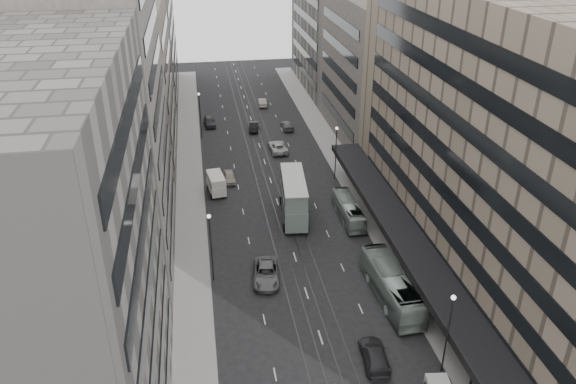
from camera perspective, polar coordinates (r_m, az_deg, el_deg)
ground at (r=54.97m, az=3.55°, el=-15.20°), size 220.00×220.00×0.00m
sidewalk_right at (r=88.11m, az=5.83°, el=2.22°), size 4.00×125.00×0.15m
sidewalk_left at (r=85.36m, az=-9.93°, el=1.09°), size 4.00×125.00×0.15m
department_store at (r=61.00m, az=22.34°, el=3.85°), size 19.20×60.00×30.00m
building_right_mid at (r=99.87m, az=9.40°, el=12.30°), size 15.00×28.00×24.00m
building_right_far at (r=127.53m, az=5.16°, el=16.65°), size 15.00×32.00×28.00m
building_left_a at (r=40.07m, az=-24.80°, el=-9.01°), size 15.00×28.00×30.00m
building_left_b at (r=62.84m, az=-19.72°, el=6.99°), size 15.00×26.00×34.00m
building_left_c at (r=89.64m, az=-16.79°, el=10.14°), size 15.00×28.00×25.00m
building_left_d at (r=121.21m, az=-15.34°, el=15.29°), size 15.00×38.00×28.00m
lamp_right_near at (r=50.80m, az=16.03°, el=-12.86°), size 0.44×0.44×8.32m
lamp_right_far at (r=83.29m, az=4.90°, el=4.60°), size 0.44×0.44×8.32m
lamp_left_near at (r=60.47m, az=-7.87°, el=-4.85°), size 0.44×0.44×8.32m
lamp_left_far at (r=99.65m, az=-8.94°, el=8.21°), size 0.44×0.44×8.32m
bus_near at (r=60.11m, az=10.44°, el=-9.31°), size 3.36×12.41×3.43m
bus_far at (r=74.00m, az=6.15°, el=-1.82°), size 2.28×9.63×2.68m
double_decker at (r=73.21m, az=0.59°, el=-0.48°), size 4.00×10.54×5.64m
panel_van at (r=80.74m, az=-7.30°, el=0.90°), size 2.75×4.82×2.89m
sedan_2 at (r=62.43m, az=-2.23°, el=-8.25°), size 3.53×6.39×1.69m
sedan_3 at (r=53.26m, az=8.78°, el=-16.07°), size 2.70×5.58×1.57m
sedan_4 at (r=84.33m, az=-5.97°, el=1.52°), size 1.87×4.36×1.47m
sedan_5 at (r=103.66m, az=-3.51°, el=6.61°), size 2.10×4.60×1.46m
sedan_6 at (r=94.46m, az=-1.03°, el=4.62°), size 2.92×5.92×1.62m
sedan_7 at (r=104.39m, az=-0.12°, el=6.80°), size 2.08×4.92×1.42m
sedan_8 at (r=106.86m, az=-7.98°, el=7.10°), size 2.35×5.08×1.69m
sedan_9 at (r=117.17m, az=-2.63°, el=9.10°), size 1.85×4.67×1.51m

